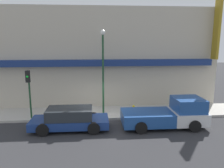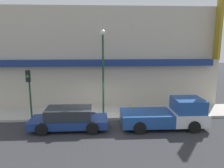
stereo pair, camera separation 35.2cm
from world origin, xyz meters
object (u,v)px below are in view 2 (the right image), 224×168
(traffic_light, at_px, (29,85))
(pickup_truck, at_px, (169,115))
(street_lamp, at_px, (103,63))
(parked_car, at_px, (69,119))
(fire_hydrant, at_px, (133,110))

(traffic_light, bearing_deg, pickup_truck, -10.87)
(street_lamp, bearing_deg, pickup_truck, -31.56)
(pickup_truck, xyz_separation_m, street_lamp, (-4.16, 2.55, 3.10))
(traffic_light, bearing_deg, parked_car, -31.61)
(pickup_truck, relative_size, parked_car, 1.11)
(parked_car, bearing_deg, fire_hydrant, 26.43)
(street_lamp, distance_m, traffic_light, 5.33)
(parked_car, bearing_deg, traffic_light, 149.97)
(fire_hydrant, bearing_deg, street_lamp, 166.78)
(fire_hydrant, relative_size, street_lamp, 0.12)
(fire_hydrant, height_order, street_lamp, street_lamp)
(pickup_truck, relative_size, street_lamp, 0.88)
(parked_car, relative_size, street_lamp, 0.79)
(pickup_truck, distance_m, street_lamp, 5.78)
(fire_hydrant, xyz_separation_m, traffic_light, (-7.28, -0.26, 1.98))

